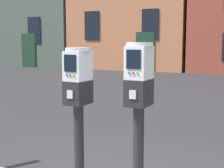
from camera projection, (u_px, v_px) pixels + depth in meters
name	position (u px, v px, depth m)	size (l,w,h in m)	color
parking_meter_near_kerb	(78.00, 97.00, 2.88)	(0.23, 0.26, 1.41)	black
parking_meter_twin_adjacent	(139.00, 98.00, 2.66)	(0.23, 0.26, 1.46)	black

